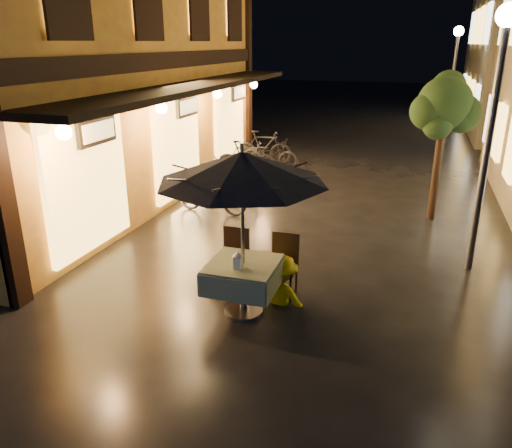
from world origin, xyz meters
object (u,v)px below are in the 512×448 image
(streetlamp_near, at_px, (496,95))
(patio_umbrella, at_px, (242,167))
(person_yellow, at_px, (282,258))
(cafe_table, at_px, (243,275))
(person_orange, at_px, (228,249))
(table_lantern, at_px, (238,259))
(bicycle_0, at_px, (212,193))

(streetlamp_near, xyz_separation_m, patio_umbrella, (-3.22, -2.58, -0.77))
(streetlamp_near, distance_m, person_yellow, 4.12)
(cafe_table, bearing_deg, person_orange, 128.75)
(patio_umbrella, height_order, table_lantern, patio_umbrella)
(table_lantern, bearing_deg, person_orange, 120.39)
(person_yellow, bearing_deg, person_orange, 5.97)
(table_lantern, xyz_separation_m, person_orange, (-0.43, 0.74, -0.20))
(cafe_table, height_order, bicycle_0, bicycle_0)
(person_orange, xyz_separation_m, person_yellow, (0.86, -0.04, -0.02))
(patio_umbrella, distance_m, person_yellow, 1.59)
(person_orange, bearing_deg, patio_umbrella, 112.96)
(person_yellow, xyz_separation_m, bicycle_0, (-2.58, 3.53, -0.24))
(streetlamp_near, distance_m, person_orange, 4.73)
(table_lantern, xyz_separation_m, person_yellow, (0.43, 0.70, -0.21))
(bicycle_0, bearing_deg, table_lantern, -146.43)
(cafe_table, height_order, patio_umbrella, patio_umbrella)
(streetlamp_near, bearing_deg, patio_umbrella, -141.31)
(patio_umbrella, xyz_separation_m, person_orange, (-0.43, 0.54, -1.43))
(patio_umbrella, relative_size, table_lantern, 9.84)
(cafe_table, relative_size, bicycle_0, 0.56)
(cafe_table, height_order, person_yellow, person_yellow)
(cafe_table, distance_m, bicycle_0, 4.57)
(patio_umbrella, distance_m, table_lantern, 1.25)
(cafe_table, distance_m, patio_umbrella, 1.56)
(cafe_table, xyz_separation_m, person_orange, (-0.43, 0.54, 0.13))
(table_lantern, relative_size, bicycle_0, 0.14)
(cafe_table, bearing_deg, patio_umbrella, -75.96)
(person_yellow, relative_size, bicycle_0, 0.80)
(person_orange, bearing_deg, streetlamp_near, -166.60)
(patio_umbrella, bearing_deg, table_lantern, -90.00)
(person_orange, height_order, bicycle_0, person_orange)
(patio_umbrella, bearing_deg, cafe_table, 104.04)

